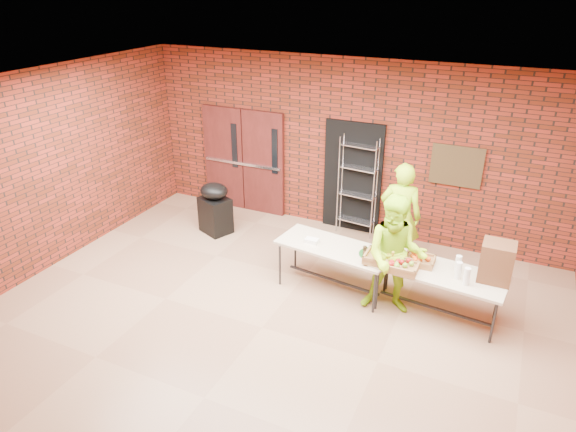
% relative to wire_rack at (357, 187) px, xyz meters
% --- Properties ---
extents(room, '(8.08, 7.08, 3.28)m').
position_rel_wire_rack_xyz_m(room, '(-0.24, -3.32, 0.66)').
color(room, '#8D674C').
rests_on(room, ground).
extents(double_doors, '(1.78, 0.12, 2.10)m').
position_rel_wire_rack_xyz_m(double_doors, '(-2.44, 0.12, 0.12)').
color(double_doors, '#4D1816').
rests_on(double_doors, room).
extents(dark_doorway, '(1.10, 0.06, 2.10)m').
position_rel_wire_rack_xyz_m(dark_doorway, '(-0.14, 0.14, 0.11)').
color(dark_doorway, black).
rests_on(dark_doorway, room).
extents(bronze_plaque, '(0.85, 0.04, 0.70)m').
position_rel_wire_rack_xyz_m(bronze_plaque, '(1.66, 0.13, 0.61)').
color(bronze_plaque, '#3F3119').
rests_on(bronze_plaque, room).
extents(wire_rack, '(0.71, 0.30, 1.87)m').
position_rel_wire_rack_xyz_m(wire_rack, '(0.00, 0.00, 0.00)').
color(wire_rack, '#BCBBC3').
rests_on(wire_rack, room).
extents(table_left, '(1.83, 0.95, 0.72)m').
position_rel_wire_rack_xyz_m(table_left, '(0.28, -1.92, -0.28)').
color(table_left, tan).
rests_on(table_left, room).
extents(table_right, '(1.88, 0.93, 0.74)m').
position_rel_wire_rack_xyz_m(table_right, '(1.85, -2.02, -0.26)').
color(table_right, tan).
rests_on(table_right, room).
extents(basket_bananas, '(0.49, 0.38, 0.15)m').
position_rel_wire_rack_xyz_m(basket_bananas, '(1.07, -2.11, -0.13)').
color(basket_bananas, '#A57642').
rests_on(basket_bananas, table_right).
extents(basket_oranges, '(0.41, 0.32, 0.13)m').
position_rel_wire_rack_xyz_m(basket_oranges, '(1.56, -1.93, -0.14)').
color(basket_oranges, '#A57642').
rests_on(basket_oranges, table_right).
extents(basket_apples, '(0.45, 0.35, 0.14)m').
position_rel_wire_rack_xyz_m(basket_apples, '(1.37, -2.21, -0.13)').
color(basket_apples, '#A57642').
rests_on(basket_apples, table_right).
extents(muffin_tray, '(0.42, 0.42, 0.10)m').
position_rel_wire_rack_xyz_m(muffin_tray, '(0.89, -1.93, -0.17)').
color(muffin_tray, '#155119').
rests_on(muffin_tray, table_left).
extents(napkin_box, '(0.20, 0.13, 0.07)m').
position_rel_wire_rack_xyz_m(napkin_box, '(-0.08, -1.97, -0.18)').
color(napkin_box, white).
rests_on(napkin_box, table_left).
extents(coffee_dispenser, '(0.41, 0.37, 0.55)m').
position_rel_wire_rack_xyz_m(coffee_dispenser, '(2.55, -1.94, 0.08)').
color(coffee_dispenser, '#4F331B').
rests_on(coffee_dispenser, table_right).
extents(cup_stack_front, '(0.08, 0.08, 0.24)m').
position_rel_wire_rack_xyz_m(cup_stack_front, '(2.11, -2.11, -0.07)').
color(cup_stack_front, white).
rests_on(cup_stack_front, table_right).
extents(cup_stack_mid, '(0.08, 0.08, 0.25)m').
position_rel_wire_rack_xyz_m(cup_stack_mid, '(2.23, -2.23, -0.07)').
color(cup_stack_mid, white).
rests_on(cup_stack_mid, table_right).
extents(cup_stack_back, '(0.08, 0.08, 0.25)m').
position_rel_wire_rack_xyz_m(cup_stack_back, '(2.08, -1.94, -0.07)').
color(cup_stack_back, white).
rests_on(cup_stack_back, table_right).
extents(covered_grill, '(0.67, 0.62, 0.98)m').
position_rel_wire_rack_xyz_m(covered_grill, '(-2.41, -1.07, -0.45)').
color(covered_grill, black).
rests_on(covered_grill, room).
extents(volunteer_woman, '(0.72, 0.52, 1.83)m').
position_rel_wire_rack_xyz_m(volunteer_woman, '(1.01, -0.88, -0.02)').
color(volunteer_woman, '#AFEE1A').
rests_on(volunteer_woman, room).
extents(volunteer_man, '(0.97, 0.82, 1.79)m').
position_rel_wire_rack_xyz_m(volunteer_man, '(1.25, -2.13, -0.04)').
color(volunteer_man, '#AFEE1A').
rests_on(volunteer_man, room).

